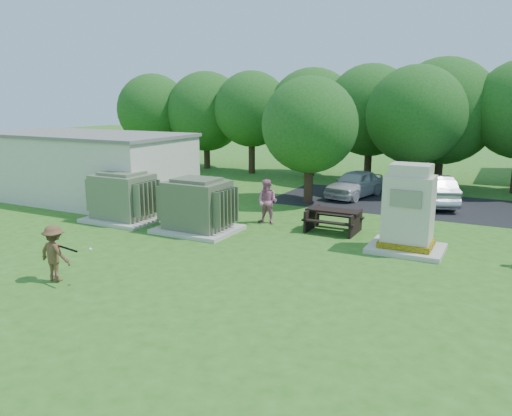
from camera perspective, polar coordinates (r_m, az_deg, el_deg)
The scene contains 14 objects.
ground at distance 14.44m, azimuth -7.40°, elevation -8.12°, with size 120.00×120.00×0.00m, color #2D6619.
service_building at distance 26.29m, azimuth -18.65°, elevation 4.30°, with size 10.00×5.00×3.20m, color beige.
service_building_roof at distance 26.12m, azimuth -18.91°, elevation 7.94°, with size 10.20×5.20×0.15m, color slate.
parking_strip at distance 25.07m, azimuth 24.98°, elevation -0.30°, with size 20.00×6.00×0.01m, color #232326.
transformer_left at distance 21.52m, azimuth -14.92°, elevation 1.13°, with size 3.00×2.40×2.07m.
transformer_right at distance 19.26m, azimuth -6.72°, elevation 0.16°, with size 3.00×2.40×2.07m.
generator_cabinet at distance 17.34m, azimuth 17.01°, elevation -0.61°, with size 2.42×1.98×2.95m.
picnic_table at distance 19.39m, azimuth 8.82°, elevation -1.11°, with size 2.03×1.52×0.87m.
batter at distance 15.09m, azimuth -22.03°, elevation -4.82°, with size 1.04×0.60×1.61m, color brown.
person_at_picnic at distance 20.29m, azimuth 1.31°, elevation 0.72°, with size 0.89×0.69×1.83m, color #CF6E96.
car_white at distance 26.32m, azimuth 11.25°, elevation 2.75°, with size 1.65×4.10×1.40m, color silver.
car_silver_a at distance 25.39m, azimuth 19.42°, elevation 1.98°, with size 1.54×4.43×1.46m, color #BABABF.
batting_equipment at distance 14.55m, azimuth -20.55°, elevation -4.32°, with size 1.17×0.41×0.09m.
tree_row at distance 30.17m, azimuth 16.10°, elevation 10.33°, with size 41.30×13.30×7.30m.
Camera 1 is at (7.80, -11.04, 5.08)m, focal length 35.00 mm.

